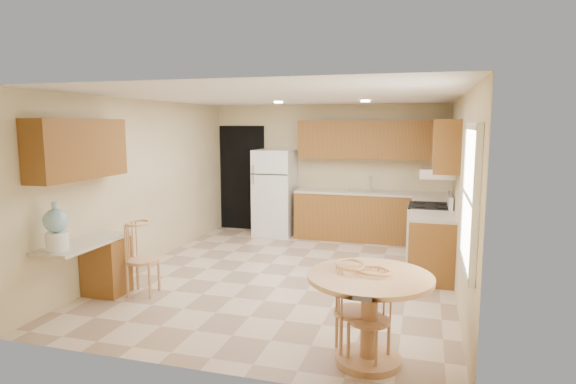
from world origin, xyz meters
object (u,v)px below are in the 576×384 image
(chair_table_b, at_px, (368,311))
(chair_table_a, at_px, (353,303))
(chair_desk, at_px, (138,253))
(refrigerator, at_px, (275,193))
(water_crock, at_px, (56,229))
(dining_table, at_px, (369,306))
(stove, at_px, (429,234))

(chair_table_b, bearing_deg, chair_table_a, -18.76)
(chair_table_b, distance_m, chair_desk, 3.11)
(refrigerator, distance_m, water_crock, 4.64)
(refrigerator, distance_m, chair_table_a, 5.07)
(chair_table_a, bearing_deg, dining_table, 56.42)
(dining_table, bearing_deg, stove, 81.17)
(dining_table, xyz_separation_m, chair_desk, (-2.95, 0.91, 0.02))
(chair_table_b, bearing_deg, stove, -79.04)
(stove, bearing_deg, dining_table, -98.83)
(chair_table_b, bearing_deg, refrigerator, -43.76)
(stove, distance_m, water_crock, 5.16)
(chair_desk, relative_size, water_crock, 1.70)
(chair_desk, xyz_separation_m, water_crock, (-0.45, -0.83, 0.45))
(refrigerator, xyz_separation_m, dining_table, (2.35, -4.60, -0.29))
(chair_desk, bearing_deg, stove, 116.78)
(stove, height_order, dining_table, stove)
(refrigerator, relative_size, stove, 1.51)
(dining_table, xyz_separation_m, chair_table_b, (0.00, -0.08, -0.02))
(chair_table_a, relative_size, chair_desk, 0.95)
(chair_table_b, bearing_deg, chair_desk, 0.97)
(refrigerator, xyz_separation_m, stove, (2.88, -1.22, -0.36))
(stove, height_order, chair_table_b, stove)
(chair_table_a, height_order, chair_desk, chair_desk)
(chair_desk, height_order, water_crock, water_crock)
(dining_table, bearing_deg, refrigerator, 117.06)
(chair_table_a, relative_size, chair_table_b, 1.02)
(refrigerator, xyz_separation_m, water_crock, (-1.05, -4.52, 0.19))
(stove, relative_size, water_crock, 2.03)
(refrigerator, relative_size, chair_desk, 1.80)
(dining_table, height_order, chair_table_a, chair_table_a)
(refrigerator, xyz_separation_m, chair_desk, (-0.60, -3.69, -0.27))
(chair_table_b, relative_size, water_crock, 1.58)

